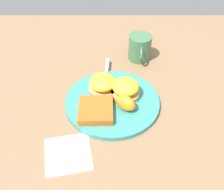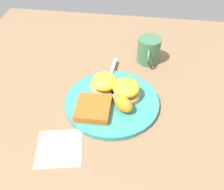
% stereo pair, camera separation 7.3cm
% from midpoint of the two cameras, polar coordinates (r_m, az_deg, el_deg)
% --- Properties ---
extents(ground_plane, '(1.10, 1.10, 0.00)m').
position_cam_midpoint_polar(ground_plane, '(0.76, 2.77, -2.00)').
color(ground_plane, '#846647').
extents(plate, '(0.27, 0.27, 0.01)m').
position_cam_midpoint_polar(plate, '(0.75, 2.79, -1.63)').
color(plate, teal).
rests_on(plate, ground_plane).
extents(sandwich_benedict_left, '(0.08, 0.08, 0.06)m').
position_cam_midpoint_polar(sandwich_benedict_left, '(0.74, 5.88, 0.93)').
color(sandwich_benedict_left, tan).
rests_on(sandwich_benedict_left, plate).
extents(sandwich_benedict_right, '(0.08, 0.08, 0.06)m').
position_cam_midpoint_polar(sandwich_benedict_right, '(0.76, 1.06, 2.36)').
color(sandwich_benedict_right, tan).
rests_on(sandwich_benedict_right, plate).
extents(hashbrown_patty, '(0.10, 0.09, 0.02)m').
position_cam_midpoint_polar(hashbrown_patty, '(0.71, -1.17, -3.06)').
color(hashbrown_patty, '#BA591E').
rests_on(hashbrown_patty, plate).
extents(orange_wedge, '(0.07, 0.07, 0.04)m').
position_cam_midpoint_polar(orange_wedge, '(0.71, 5.48, -2.12)').
color(orange_wedge, orange).
rests_on(orange_wedge, plate).
extents(fork, '(0.24, 0.03, 0.00)m').
position_cam_midpoint_polar(fork, '(0.79, 1.60, 1.96)').
color(fork, silver).
rests_on(fork, plate).
extents(cup, '(0.11, 0.08, 0.09)m').
position_cam_midpoint_polar(cup, '(0.90, 10.34, 9.49)').
color(cup, '#42704C').
rests_on(cup, ground_plane).
extents(napkin, '(0.13, 0.13, 0.00)m').
position_cam_midpoint_polar(napkin, '(0.66, -8.25, -11.51)').
color(napkin, white).
rests_on(napkin, ground_plane).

